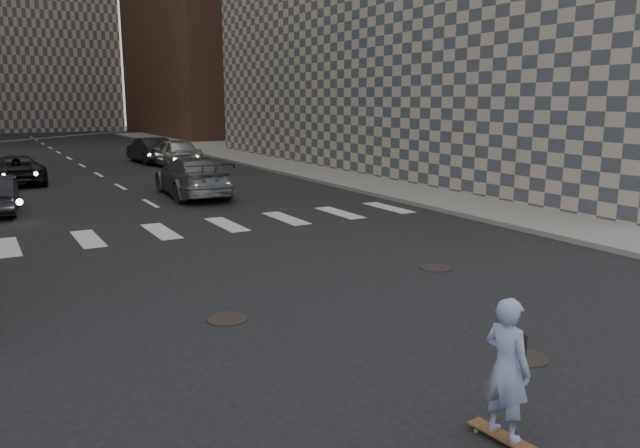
{
  "coord_description": "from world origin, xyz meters",
  "views": [
    {
      "loc": [
        -5.64,
        -8.49,
        3.75
      ],
      "look_at": [
        0.34,
        2.07,
        1.3
      ],
      "focal_mm": 35.0,
      "sensor_mm": 36.0,
      "label": 1
    }
  ],
  "objects_px": {
    "traffic_car_c": "(16,170)",
    "skateboarder": "(507,368)",
    "traffic_car_e": "(150,150)",
    "traffic_car_b": "(193,176)",
    "traffic_car_d": "(174,153)"
  },
  "relations": [
    {
      "from": "skateboarder",
      "to": "traffic_car_b",
      "type": "bearing_deg",
      "value": 75.79
    },
    {
      "from": "traffic_car_e",
      "to": "traffic_car_c",
      "type": "bearing_deg",
      "value": 36.86
    },
    {
      "from": "traffic_car_b",
      "to": "traffic_car_c",
      "type": "distance_m",
      "value": 9.3
    },
    {
      "from": "traffic_car_b",
      "to": "traffic_car_d",
      "type": "height_order",
      "value": "traffic_car_d"
    },
    {
      "from": "traffic_car_b",
      "to": "traffic_car_e",
      "type": "xyz_separation_m",
      "value": [
        1.87,
        13.69,
        -0.02
      ]
    },
    {
      "from": "traffic_car_c",
      "to": "traffic_car_e",
      "type": "xyz_separation_m",
      "value": [
        7.62,
        6.38,
        0.11
      ]
    },
    {
      "from": "traffic_car_c",
      "to": "traffic_car_d",
      "type": "bearing_deg",
      "value": -158.77
    },
    {
      "from": "traffic_car_c",
      "to": "traffic_car_b",
      "type": "bearing_deg",
      "value": 127.29
    },
    {
      "from": "skateboarder",
      "to": "traffic_car_c",
      "type": "xyz_separation_m",
      "value": [
        -3.04,
        26.24,
        -0.24
      ]
    },
    {
      "from": "traffic_car_b",
      "to": "traffic_car_e",
      "type": "height_order",
      "value": "traffic_car_b"
    },
    {
      "from": "traffic_car_e",
      "to": "traffic_car_d",
      "type": "bearing_deg",
      "value": 96.78
    },
    {
      "from": "traffic_car_c",
      "to": "skateboarder",
      "type": "bearing_deg",
      "value": 95.74
    },
    {
      "from": "traffic_car_c",
      "to": "traffic_car_e",
      "type": "distance_m",
      "value": 9.94
    },
    {
      "from": "skateboarder",
      "to": "traffic_car_e",
      "type": "xyz_separation_m",
      "value": [
        4.57,
        32.62,
        -0.13
      ]
    },
    {
      "from": "traffic_car_b",
      "to": "traffic_car_d",
      "type": "distance_m",
      "value": 10.89
    }
  ]
}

